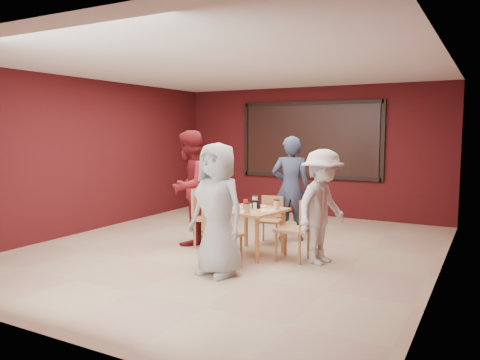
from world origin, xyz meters
The scene contains 11 objects.
floor centered at (0.00, 0.00, 0.00)m, with size 7.00×7.00×0.00m, color tan.
window_blinds centered at (0.00, 3.45, 1.65)m, with size 3.00×0.02×1.50m, color black.
dining_table centered at (0.41, -0.10, 0.61)m, with size 0.99×0.99×0.84m.
chair_front centered at (0.32, -0.89, 0.50)m, with size 0.56×0.56×0.89m.
chair_back centered at (0.36, 0.71, 0.44)m, with size 0.43×0.43×0.77m.
chair_left centered at (-0.46, -0.05, 0.54)m, with size 0.56×0.56×0.95m.
chair_right centered at (1.15, -0.10, 0.51)m, with size 0.44×0.44×0.90m.
diner_front centered at (0.49, -1.20, 0.85)m, with size 0.83×0.54×1.70m, color #A0A0A0.
diner_back centered at (0.56, 1.07, 0.88)m, with size 0.64×0.42×1.77m, color #2F3A54.
diner_left centered at (-0.79, 0.03, 0.93)m, with size 0.90×0.70×1.86m, color maroon.
diner_right centered at (1.49, -0.05, 0.80)m, with size 1.03×0.59×1.60m, color silver.
Camera 1 is at (3.56, -6.23, 1.85)m, focal length 35.00 mm.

